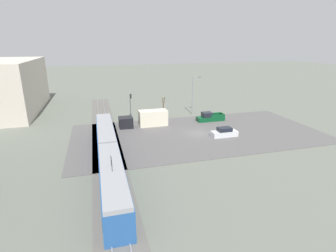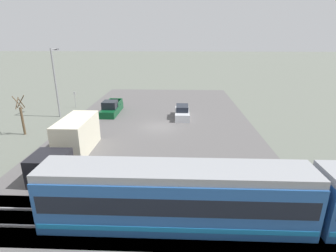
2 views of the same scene
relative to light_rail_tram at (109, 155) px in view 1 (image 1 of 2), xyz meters
name	(u,v)px [view 1 (image 1 of 2)]	position (x,y,z in m)	size (l,w,h in m)	color
ground_plane	(198,134)	(9.50, -16.30, -1.76)	(320.00, 320.00, 0.00)	#60665B
road_surface	(198,133)	(9.50, -16.30, -1.72)	(21.79, 44.29, 0.08)	#565454
rail_bed	(106,142)	(9.50, 0.00, -1.71)	(70.47, 4.40, 0.22)	#5B5954
light_rail_tram	(109,155)	(0.00, 0.00, 0.00)	(29.32, 2.61, 4.58)	#235193
box_truck	(147,119)	(16.37, -8.19, -0.28)	(2.48, 9.40, 3.02)	black
pickup_truck	(210,117)	(16.29, -21.59, -0.98)	(1.94, 5.79, 1.86)	#0C4723
sedan_car_0	(224,133)	(6.81, -20.07, -1.02)	(1.76, 4.57, 1.60)	silver
traffic_light_pole	(131,103)	(22.77, -6.02, 1.70)	(0.28, 0.47, 5.35)	#47474C
street_tree	(163,107)	(23.71, -13.49, 0.17)	(1.01, 0.84, 4.24)	brown
street_lamp_near_crossing	(193,93)	(22.76, -20.25, 3.17)	(0.36, 1.95, 8.59)	gray
no_parking_sign	(211,107)	(22.41, -24.69, -0.31)	(0.32, 0.08, 2.38)	gray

